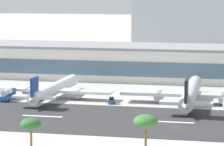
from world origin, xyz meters
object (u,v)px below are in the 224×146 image
at_px(airliner_navy_tail_gate_1, 53,90).
at_px(palm_tree_0, 31,125).
at_px(terminal_building, 149,62).
at_px(airliner_black_tail_gate_2, 191,94).
at_px(service_baggage_tug_0, 112,101).
at_px(palm_tree_1, 146,122).
at_px(service_fuel_truck_2, 8,94).

bearing_deg(airliner_navy_tail_gate_1, palm_tree_0, -163.78).
height_order(terminal_building, palm_tree_0, terminal_building).
relative_size(airliner_black_tail_gate_2, palm_tree_0, 4.80).
height_order(service_baggage_tug_0, palm_tree_1, palm_tree_1).
relative_size(terminal_building, palm_tree_1, 12.87).
distance_m(airliner_black_tail_gate_2, palm_tree_0, 82.58).
bearing_deg(airliner_black_tail_gate_2, terminal_building, 21.77).
distance_m(terminal_building, palm_tree_0, 130.65).
xyz_separation_m(service_fuel_truck_2, palm_tree_0, (33.80, -72.53, 7.39)).
bearing_deg(palm_tree_1, airliner_black_tail_gate_2, 87.27).
distance_m(airliner_black_tail_gate_2, service_fuel_truck_2, 60.36).
xyz_separation_m(terminal_building, airliner_black_tail_gate_2, (21.54, -52.49, -3.44)).
xyz_separation_m(airliner_navy_tail_gate_1, service_baggage_tug_0, (21.21, -4.90, -2.08)).
relative_size(airliner_black_tail_gate_2, palm_tree_1, 4.55).
xyz_separation_m(terminal_building, palm_tree_1, (18.07, -125.21, 2.97)).
bearing_deg(service_baggage_tug_0, airliner_black_tail_gate_2, 98.10).
relative_size(service_baggage_tug_0, palm_tree_0, 0.30).
xyz_separation_m(service_fuel_truck_2, palm_tree_1, (56.62, -67.21, 7.83)).
bearing_deg(palm_tree_1, palm_tree_0, -166.86).
relative_size(service_baggage_tug_0, service_fuel_truck_2, 0.38).
height_order(airliner_black_tail_gate_2, service_fuel_truck_2, airliner_black_tail_gate_2).
bearing_deg(palm_tree_1, service_fuel_truck_2, 130.11).
relative_size(airliner_navy_tail_gate_1, palm_tree_0, 4.34).
distance_m(palm_tree_0, palm_tree_1, 23.44).
bearing_deg(service_baggage_tug_0, airliner_navy_tail_gate_1, -104.98).
bearing_deg(airliner_black_tail_gate_2, service_fuel_truck_2, 94.71).
height_order(airliner_navy_tail_gate_1, palm_tree_0, palm_tree_0).
height_order(service_baggage_tug_0, palm_tree_0, palm_tree_0).
bearing_deg(palm_tree_1, service_baggage_tug_0, 107.55).
xyz_separation_m(airliner_navy_tail_gate_1, palm_tree_1, (42.80, -73.17, 6.74)).
bearing_deg(airliner_black_tail_gate_2, airliner_navy_tail_gate_1, 88.90).
bearing_deg(palm_tree_1, terminal_building, 98.21).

